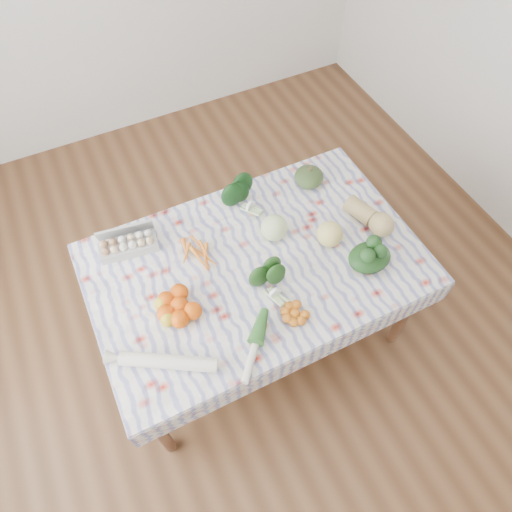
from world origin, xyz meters
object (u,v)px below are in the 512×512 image
butternut_squash (370,215)px  grapefruit (330,234)px  egg_carton (128,246)px  kabocha_squash (309,177)px  dining_table (256,271)px  cabbage (274,228)px

butternut_squash → grapefruit: bearing=166.0°
egg_carton → kabocha_squash: (1.05, 0.00, 0.01)m
dining_table → cabbage: bearing=34.8°
butternut_squash → kabocha_squash: bearing=93.1°
dining_table → kabocha_squash: kabocha_squash is taller
butternut_squash → grapefruit: (-0.26, -0.01, 0.00)m
dining_table → butternut_squash: butternut_squash is taller
dining_table → cabbage: cabbage is taller
dining_table → grapefruit: size_ratio=11.90×
egg_carton → butternut_squash: size_ratio=1.05×
cabbage → egg_carton: bearing=161.0°
dining_table → cabbage: (0.16, 0.11, 0.15)m
dining_table → grapefruit: (0.39, -0.05, 0.15)m
cabbage → kabocha_squash: bearing=35.3°
dining_table → egg_carton: egg_carton is taller
dining_table → egg_carton: 0.66m
dining_table → grapefruit: 0.42m
dining_table → kabocha_squash: bearing=35.1°
butternut_squash → egg_carton: bearing=144.9°
egg_carton → grapefruit: 1.02m
kabocha_squash → butternut_squash: bearing=-69.8°
kabocha_squash → cabbage: 0.43m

